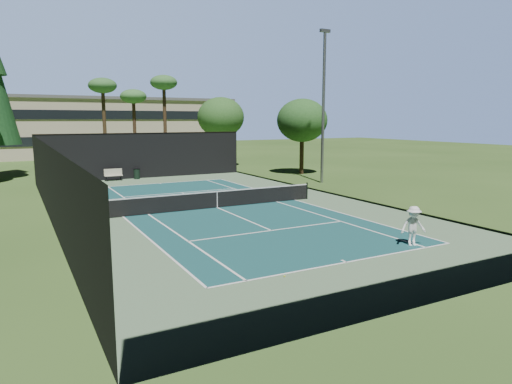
% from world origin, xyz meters
% --- Properties ---
extents(ground, '(160.00, 160.00, 0.00)m').
position_xyz_m(ground, '(0.00, 0.00, 0.00)').
color(ground, '#345520').
rests_on(ground, ground).
extents(apron_slab, '(18.00, 32.00, 0.01)m').
position_xyz_m(apron_slab, '(0.00, 0.00, 0.01)').
color(apron_slab, '#5A7B56').
rests_on(apron_slab, ground).
extents(court_surface, '(10.97, 23.77, 0.01)m').
position_xyz_m(court_surface, '(0.00, 0.00, 0.01)').
color(court_surface, '#184B4C').
rests_on(court_surface, ground).
extents(court_lines, '(11.07, 23.87, 0.01)m').
position_xyz_m(court_lines, '(0.00, 0.00, 0.02)').
color(court_lines, white).
rests_on(court_lines, ground).
extents(tennis_net, '(12.90, 0.10, 1.10)m').
position_xyz_m(tennis_net, '(0.00, 0.00, 0.56)').
color(tennis_net, black).
rests_on(tennis_net, ground).
extents(fence, '(18.04, 32.05, 4.03)m').
position_xyz_m(fence, '(0.00, 0.06, 2.01)').
color(fence, black).
rests_on(fence, ground).
extents(player, '(1.21, 0.93, 1.66)m').
position_xyz_m(player, '(3.90, -11.35, 0.83)').
color(player, white).
rests_on(player, ground).
extents(tennis_ball_a, '(0.07, 0.07, 0.07)m').
position_xyz_m(tennis_ball_a, '(-2.82, -12.14, 0.03)').
color(tennis_ball_a, '#BECC2E').
rests_on(tennis_ball_a, ground).
extents(tennis_ball_b, '(0.07, 0.07, 0.07)m').
position_xyz_m(tennis_ball_b, '(-0.24, 1.06, 0.03)').
color(tennis_ball_b, '#CBD931').
rests_on(tennis_ball_b, ground).
extents(tennis_ball_c, '(0.07, 0.07, 0.07)m').
position_xyz_m(tennis_ball_c, '(2.03, 4.10, 0.03)').
color(tennis_ball_c, '#CBDD32').
rests_on(tennis_ball_c, ground).
extents(tennis_ball_d, '(0.07, 0.07, 0.07)m').
position_xyz_m(tennis_ball_d, '(-5.17, 2.30, 0.03)').
color(tennis_ball_d, '#EAF337').
rests_on(tennis_ball_d, ground).
extents(park_bench, '(1.50, 0.45, 1.02)m').
position_xyz_m(park_bench, '(-2.99, 15.37, 0.55)').
color(park_bench, beige).
rests_on(park_bench, ground).
extents(trash_bin, '(0.56, 0.56, 0.95)m').
position_xyz_m(trash_bin, '(-0.96, 15.57, 0.48)').
color(trash_bin, black).
rests_on(trash_bin, ground).
extents(palm_a, '(2.80, 2.80, 9.32)m').
position_xyz_m(palm_a, '(-2.00, 24.00, 8.19)').
color(palm_a, '#43301C').
rests_on(palm_a, ground).
extents(palm_b, '(2.80, 2.80, 8.42)m').
position_xyz_m(palm_b, '(1.50, 26.00, 7.36)').
color(palm_b, '#402B1B').
rests_on(palm_b, ground).
extents(palm_c, '(2.80, 2.80, 9.77)m').
position_xyz_m(palm_c, '(4.00, 23.00, 8.60)').
color(palm_c, '#422D1C').
rests_on(palm_c, ground).
extents(decid_tree_a, '(5.12, 5.12, 7.62)m').
position_xyz_m(decid_tree_a, '(10.00, 22.00, 5.42)').
color(decid_tree_a, '#47331E').
rests_on(decid_tree_a, ground).
extents(decid_tree_b, '(4.80, 4.80, 7.14)m').
position_xyz_m(decid_tree_b, '(14.00, 12.00, 5.08)').
color(decid_tree_b, '#442F1D').
rests_on(decid_tree_b, ground).
extents(campus_building, '(40.50, 12.50, 8.30)m').
position_xyz_m(campus_building, '(0.00, 45.98, 4.21)').
color(campus_building, '#C3B497').
rests_on(campus_building, ground).
extents(light_pole, '(0.90, 0.25, 12.22)m').
position_xyz_m(light_pole, '(12.00, 6.00, 6.46)').
color(light_pole, gray).
rests_on(light_pole, ground).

